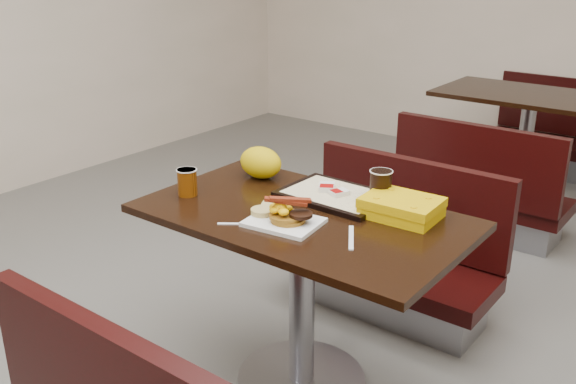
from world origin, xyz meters
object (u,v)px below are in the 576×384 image
Objects in this scene: table_near at (302,302)px; bench_far_n at (554,128)px; coffee_cup_near at (187,182)px; hashbrown_sleeve_left at (327,187)px; hashbrown_sleeve_right at (339,193)px; fork at (231,224)px; paper_bag at (261,162)px; bench_far_s at (486,176)px; clamshell at (401,207)px; bench_near_n at (390,244)px; pancake_stack at (288,218)px; tray at (336,196)px; table_far at (524,148)px; coffee_cup_far at (381,185)px; platter at (284,222)px; knife at (351,238)px.

table_near is 3.30m from bench_far_n.
hashbrown_sleeve_left is (0.43, 0.34, -0.02)m from coffee_cup_near.
coffee_cup_near is 1.56× the size of hashbrown_sleeve_right.
paper_bag is (-0.23, 0.45, 0.06)m from fork.
clamshell is at bearing -79.96° from bench_far_s.
fork is 0.47m from hashbrown_sleeve_right.
pancake_stack is at bearing -88.43° from bench_near_n.
tray is (0.01, -0.50, 0.40)m from bench_near_n.
bench_far_s is 2.12m from coffee_cup_near.
table_far is 2.40m from coffee_cup_far.
bench_far_n is (0.00, 0.70, -0.02)m from table_far.
coffee_cup_near is at bearing -165.32° from table_near.
paper_bag is (-0.37, -1.69, 0.46)m from bench_far_s.
paper_bag is at bearing -102.44° from bench_far_s.
fork reaches higher than bench_far_s.
tray reaches higher than platter.
coffee_cup_near is at bearing -123.56° from hashbrown_sleeve_right.
fork reaches higher than table_near.
platter is at bearing -166.29° from pancake_stack.
fork is at bearing -93.80° from bench_far_s.
pancake_stack is (0.02, -2.02, 0.42)m from bench_far_s.
table_far is at bearing 80.20° from coffee_cup_near.
table_near is at bearing -138.64° from knife.
bench_far_s is 1.40m from bench_far_n.
knife is at bearing -101.94° from clamshell.
platter is at bearing -70.55° from hashbrown_sleeve_right.
table_far is 2.87m from fork.
pancake_stack is 0.24m from knife.
bench_near_n is at bearing 52.71° from paper_bag.
table_near is 6.34× the size of knife.
bench_near_n is 12.32× the size of hashbrown_sleeve_left.
paper_bag reaches higher than fork.
bench_near_n is at bearing 90.00° from table_near.
platter is 3.69× the size of hashbrown_sleeve_right.
knife is 0.42m from hashbrown_sleeve_left.
table_near reaches higher than bench_far_s.
paper_bag is at bearing -179.85° from tray.
coffee_cup_far is (0.17, 0.38, 0.07)m from platter.
hashbrown_sleeve_right is at bearing 78.38° from platter.
hashbrown_sleeve_right is (0.17, 0.43, 0.03)m from fork.
clamshell is at bearing -82.84° from table_far.
bench_far_n is 4.00× the size of platter.
bench_far_s is at bearing 90.64° from pancake_stack.
hashbrown_sleeve_left reaches higher than knife.
fork is 0.48× the size of clamshell.
table_near is at bearing -90.00° from bench_far_n.
hashbrown_sleeve_right is (0.50, 0.32, -0.02)m from coffee_cup_near.
fork reaches higher than bench_far_n.
bench_near_n is 0.64m from tray.
table_far is 2.42m from hashbrown_sleeve_left.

